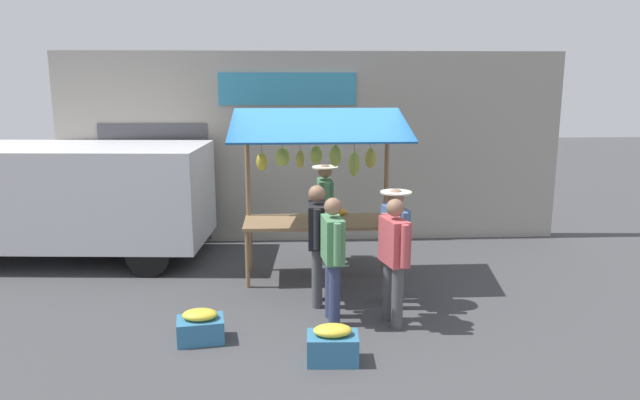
% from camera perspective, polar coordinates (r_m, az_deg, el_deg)
% --- Properties ---
extents(ground_plane, '(40.00, 40.00, 0.00)m').
position_cam_1_polar(ground_plane, '(9.06, -0.11, -7.37)').
color(ground_plane, '#424244').
extents(street_backdrop, '(9.00, 0.30, 3.40)m').
position_cam_1_polar(street_backdrop, '(10.83, -1.06, 5.02)').
color(street_backdrop, '#9E998E').
rests_on(street_backdrop, ground).
extents(market_stall, '(2.50, 1.46, 2.50)m').
position_cam_1_polar(market_stall, '(8.73, 0.03, 2.52)').
color(market_stall, olive).
rests_on(market_stall, ground).
extents(vendor_with_sunhat, '(0.41, 0.69, 1.60)m').
position_cam_1_polar(vendor_with_sunhat, '(9.53, 0.48, -0.51)').
color(vendor_with_sunhat, '#4C4C51').
rests_on(vendor_with_sunhat, ground).
extents(shopper_with_ponytail, '(0.40, 0.66, 1.56)m').
position_cam_1_polar(shopper_with_ponytail, '(7.79, 7.16, -3.65)').
color(shopper_with_ponytail, '#4C4C51').
rests_on(shopper_with_ponytail, ground).
extents(shopper_in_striped_shirt, '(0.24, 0.69, 1.60)m').
position_cam_1_polar(shopper_in_striped_shirt, '(7.77, -0.30, -3.51)').
color(shopper_in_striped_shirt, '#4C4C51').
rests_on(shopper_in_striped_shirt, ground).
extents(shopper_in_grey_tee, '(0.27, 0.67, 1.56)m').
position_cam_1_polar(shopper_in_grey_tee, '(7.23, 1.22, -4.97)').
color(shopper_in_grey_tee, navy).
rests_on(shopper_in_grey_tee, ground).
extents(shopper_with_shopping_bag, '(0.33, 0.66, 1.56)m').
position_cam_1_polar(shopper_with_shopping_bag, '(7.19, 7.09, -5.12)').
color(shopper_with_shopping_bag, '#4C4C51').
rests_on(shopper_with_shopping_bag, ground).
extents(parked_van, '(4.52, 2.15, 1.88)m').
position_cam_1_polar(parked_van, '(10.52, -23.67, 0.65)').
color(parked_van, silver).
rests_on(parked_van, ground).
extents(produce_crate_near, '(0.57, 0.45, 0.38)m').
position_cam_1_polar(produce_crate_near, '(7.07, -11.36, -11.79)').
color(produce_crate_near, teal).
rests_on(produce_crate_near, ground).
extents(produce_crate_side, '(0.56, 0.38, 0.41)m').
position_cam_1_polar(produce_crate_side, '(6.48, 1.22, -13.68)').
color(produce_crate_side, teal).
rests_on(produce_crate_side, ground).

